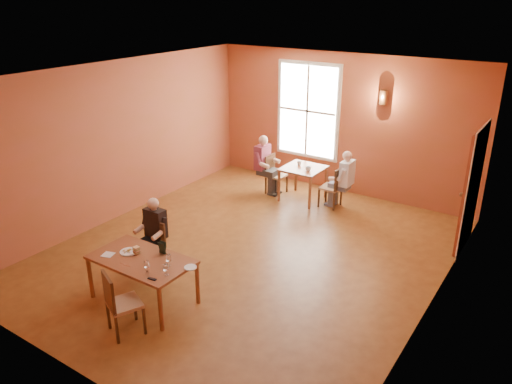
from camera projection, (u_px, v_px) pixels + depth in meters
The scene contains 30 objects.
ground at pixel (250, 252), 8.53m from camera, with size 6.00×7.00×0.01m, color brown.
wall_back at pixel (341, 124), 10.67m from camera, with size 6.00×0.04×3.00m, color brown.
wall_front at pixel (62, 262), 5.27m from camera, with size 6.00×0.04×3.00m, color brown.
wall_left at pixel (119, 141), 9.51m from camera, with size 0.04×7.00×3.00m, color brown.
wall_right at pixel (441, 213), 6.43m from camera, with size 0.04×7.00×3.00m, color brown.
ceiling at pixel (249, 75), 7.40m from camera, with size 6.00×7.00×0.04m, color white.
window at pixel (308, 111), 10.96m from camera, with size 1.36×0.10×1.96m, color white.
door at pixel (470, 189), 8.40m from camera, with size 0.12×1.04×2.10m, color maroon.
wall_sconce at pixel (383, 97), 9.86m from camera, with size 0.16×0.16×0.28m, color brown.
main_table at pixel (143, 280), 7.10m from camera, with size 1.46×0.82×0.68m, color brown, non-canonical shape.
chair_diner_main at pixel (150, 248), 7.83m from camera, with size 0.36×0.36×0.81m, color brown, non-canonical shape.
diner_main at pixel (148, 240), 7.75m from camera, with size 0.45×0.45×1.13m, color black, non-canonical shape.
chair_empty at pixel (124, 302), 6.40m from camera, with size 0.40×0.40×0.90m, color #492712, non-canonical shape.
plate_food at pixel (129, 251), 7.13m from camera, with size 0.25×0.25×0.03m, color white.
sandwich at pixel (137, 251), 7.07m from camera, with size 0.08×0.08×0.10m, color tan.
goblet_a at pixel (169, 260), 6.75m from camera, with size 0.07×0.07×0.18m, color white, non-canonical shape.
goblet_b at pixel (166, 269), 6.53m from camera, with size 0.07×0.07×0.17m, color white, non-canonical shape.
goblet_c at pixel (147, 266), 6.61m from camera, with size 0.07×0.07×0.17m, color white, non-canonical shape.
menu_stand at pixel (162, 248), 7.07m from camera, with size 0.11×0.05×0.18m, color black.
knife at pixel (125, 265), 6.80m from camera, with size 0.18×0.01×0.00m, color silver.
napkin at pixel (108, 255), 7.07m from camera, with size 0.16×0.16×0.01m, color silver.
side_plate at pixel (190, 267), 6.73m from camera, with size 0.17×0.17×0.01m, color white.
sunglasses at pixel (152, 279), 6.46m from camera, with size 0.12×0.04×0.01m, color black.
second_table at pixel (303, 183), 10.57m from camera, with size 0.81×0.81×0.72m, color #5C3814, non-canonical shape.
chair_diner_white at pixel (331, 187), 10.21m from camera, with size 0.38×0.38×0.86m, color #472D15, non-canonical shape.
diner_white at pixel (332, 180), 10.14m from camera, with size 0.47×0.47×1.17m, color silver, non-canonical shape.
chair_diner_maroon at pixel (277, 175), 10.88m from camera, with size 0.38×0.38×0.85m, color #432411, non-canonical shape.
diner_maroon at pixel (276, 166), 10.83m from camera, with size 0.50×0.50×1.24m, color maroon, non-canonical shape.
cup_a at pixel (308, 169), 10.22m from camera, with size 0.11×0.11×0.09m, color white.
cup_b at pixel (299, 163), 10.56m from camera, with size 0.09×0.09×0.08m, color white.
Camera 1 is at (4.26, -6.19, 4.17)m, focal length 35.00 mm.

